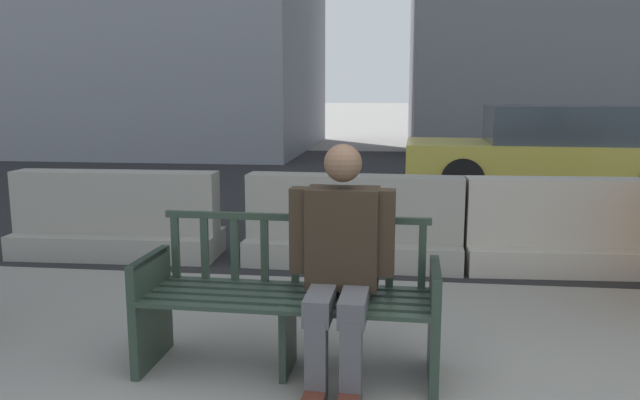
% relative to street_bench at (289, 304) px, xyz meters
% --- Properties ---
extents(street_asphalt, '(120.00, 12.00, 0.01)m').
position_rel_street_bench_xyz_m(street_asphalt, '(0.79, 7.83, -0.39)').
color(street_asphalt, black).
rests_on(street_asphalt, ground).
extents(street_bench, '(1.70, 0.57, 0.88)m').
position_rel_street_bench_xyz_m(street_bench, '(0.00, 0.00, 0.00)').
color(street_bench, '#28382D').
rests_on(street_bench, ground).
extents(seated_person, '(0.58, 0.73, 1.31)m').
position_rel_street_bench_xyz_m(seated_person, '(0.30, -0.06, 0.29)').
color(seated_person, '#2D2319').
rests_on(seated_person, ground).
extents(jersey_barrier_centre, '(2.03, 0.76, 0.84)m').
position_rel_street_bench_xyz_m(jersey_barrier_centre, '(0.21, 2.33, -0.06)').
color(jersey_barrier_centre, gray).
rests_on(jersey_barrier_centre, ground).
extents(jersey_barrier_left, '(2.02, 0.74, 0.84)m').
position_rel_street_bench_xyz_m(jersey_barrier_left, '(-2.12, 2.34, -0.06)').
color(jersey_barrier_left, gray).
rests_on(jersey_barrier_left, ground).
extents(jersey_barrier_right, '(2.03, 0.78, 0.84)m').
position_rel_street_bench_xyz_m(jersey_barrier_right, '(2.22, 2.35, -0.06)').
color(jersey_barrier_right, '#ADA89E').
rests_on(jersey_barrier_right, ground).
extents(car_taxi_near, '(4.48, 2.03, 1.40)m').
position_rel_street_bench_xyz_m(car_taxi_near, '(3.02, 6.79, 0.30)').
color(car_taxi_near, '#DBC64C').
rests_on(car_taxi_near, ground).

